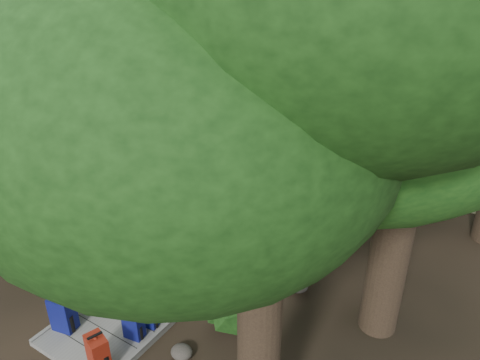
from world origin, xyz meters
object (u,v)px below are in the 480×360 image
Objects in this scene: backpack_left_c at (100,283)px; backpack_right_b at (133,323)px; backpack_left_a at (63,312)px; sun_lounger at (437,137)px; lone_suitcase_on_sand at (344,133)px; backpack_right_a at (98,351)px; kayak at (290,105)px; backpack_left_b at (93,291)px; backpack_right_d at (178,293)px; backpack_right_c at (149,313)px; suitcase_on_boardwalk at (131,266)px; duffel_right_khaki at (197,278)px.

backpack_right_b is (1.37, -0.41, -0.09)m from backpack_left_c.
backpack_left_a is 0.50× the size of sun_lounger.
lone_suitcase_on_sand is (-0.37, 11.79, -0.07)m from backpack_right_b.
backpack_right_a reaches higher than sun_lounger.
lone_suitcase_on_sand is 0.22× the size of kayak.
backpack_left_b reaches higher than backpack_right_d.
backpack_left_c is 1.69m from backpack_right_d.
backpack_right_a is 0.24× the size of kayak.
suitcase_on_boardwalk is at bearing 136.17° from backpack_right_c.
suitcase_on_boardwalk reaches higher than duffel_right_khaki.
backpack_right_a is (1.35, -1.08, 0.04)m from backpack_left_b.
backpack_left_b is 1.39× the size of backpack_right_d.
backpack_right_d is 0.85× the size of suitcase_on_boardwalk.
lone_suitcase_on_sand is at bearing -132.87° from sun_lounger.
backpack_left_a is 12.42m from lone_suitcase_on_sand.
backpack_right_d is at bearing -7.55° from suitcase_on_boardwalk.
suitcase_on_boardwalk is (-1.47, 0.11, 0.04)m from backpack_right_d.
kayak is (-2.56, 13.83, -0.35)m from backpack_left_c.
backpack_left_b is at bearing 81.21° from backpack_left_a.
sun_lounger is (2.75, 14.49, -0.21)m from backpack_right_a.
backpack_right_b is 14.77m from kayak.
backpack_left_a is 0.26× the size of kayak.
backpack_right_a is at bearing -102.89° from backpack_right_c.
backpack_right_a is at bearing -56.03° from backpack_left_c.
sun_lounger is (4.10, 13.21, -0.25)m from backpack_left_c.
kayak is (-3.97, 13.85, -0.24)m from backpack_right_c.
backpack_left_a is 1.22× the size of backpack_left_b.
backpack_right_d is at bearing -99.45° from duffel_right_khaki.
backpack_left_c is 1.41× the size of suitcase_on_boardwalk.
backpack_left_c reaches higher than backpack_right_a.
backpack_right_d is 1.47m from suitcase_on_boardwalk.
suitcase_on_boardwalk is at bearing 140.18° from backpack_right_a.
backpack_right_c is 1.11× the size of duffel_right_khaki.
sun_lounger is at bearing 68.06° from backpack_right_c.
backpack_left_a reaches higher than sun_lounger.
backpack_right_a is at bearing -84.03° from sun_lounger.
duffel_right_khaki is at bearing -86.00° from sun_lounger.
kayak is (-3.56, 2.44, -0.20)m from lone_suitcase_on_sand.
backpack_right_a is 0.88m from backpack_right_b.
backpack_left_a is 1.10× the size of backpack_right_a.
backpack_right_b reaches higher than sun_lounger.
sun_lounger is (4.10, 13.41, -0.18)m from backpack_left_b.
backpack_left_a is 1.00m from backpack_left_c.
lone_suitcase_on_sand reaches higher than backpack_right_c.
sun_lounger is at bearing 98.04° from backpack_right_a.
backpack_right_d is at bearing 73.98° from backpack_right_c.
backpack_right_b is 0.92× the size of lone_suitcase_on_sand.
backpack_left_b is 1.27× the size of duffel_right_khaki.
backpack_left_b is 0.84× the size of backpack_left_c.
sun_lounger is (2.73, 13.62, -0.16)m from backpack_right_b.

